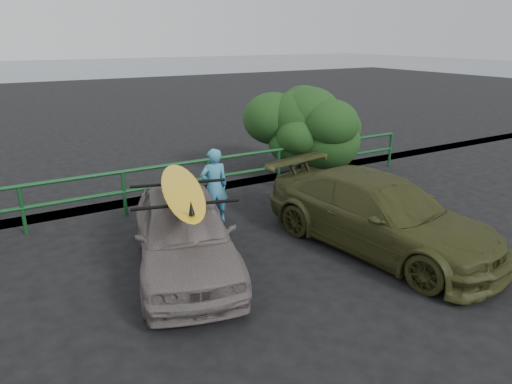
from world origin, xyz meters
TOP-DOWN VIEW (x-y plane):
  - ground at (0.00, 0.00)m, footprint 80.00×80.00m
  - ocean at (0.00, 60.00)m, footprint 200.00×200.00m
  - guardrail at (0.00, 5.00)m, footprint 14.00×0.08m
  - shrub_right at (5.00, 5.50)m, footprint 3.20×2.40m
  - sedan at (-0.77, 2.06)m, footprint 2.54×4.17m
  - olive_vehicle at (2.63, 1.04)m, footprint 2.64×4.88m
  - man at (0.54, 3.67)m, footprint 0.63×0.46m
  - roof_rack at (-0.77, 2.06)m, footprint 1.87×1.52m
  - surfboard at (-0.77, 2.06)m, footprint 1.40×3.08m

SIDE VIEW (x-z plane):
  - ground at x=0.00m, z-range 0.00..0.00m
  - ocean at x=0.00m, z-range 0.00..0.00m
  - guardrail at x=0.00m, z-range 0.00..1.04m
  - sedan at x=-0.77m, z-range 0.00..1.33m
  - olive_vehicle at x=2.63m, z-range 0.00..1.34m
  - man at x=0.54m, z-range 0.00..1.60m
  - shrub_right at x=5.00m, z-range 0.00..2.21m
  - roof_rack at x=-0.77m, z-range 1.33..1.38m
  - surfboard at x=-0.77m, z-range 1.38..1.47m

